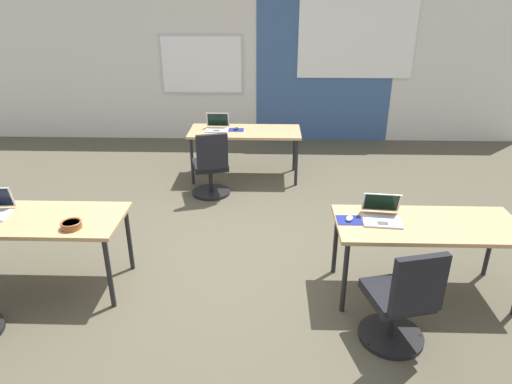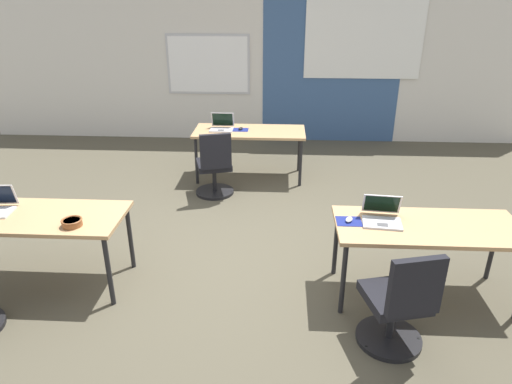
# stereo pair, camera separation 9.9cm
# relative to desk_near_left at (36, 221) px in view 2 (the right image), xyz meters

# --- Properties ---
(ground_plane) EXTENTS (24.00, 24.00, 0.00)m
(ground_plane) POSITION_rel_desk_near_left_xyz_m (1.75, 0.60, -0.66)
(ground_plane) COLOR #4C4738
(back_wall_assembly) EXTENTS (10.00, 0.27, 2.80)m
(back_wall_assembly) POSITION_rel_desk_near_left_xyz_m (1.78, 4.80, 0.75)
(back_wall_assembly) COLOR silver
(back_wall_assembly) RESTS_ON ground
(desk_near_left) EXTENTS (1.60, 0.70, 0.72)m
(desk_near_left) POSITION_rel_desk_near_left_xyz_m (0.00, 0.00, 0.00)
(desk_near_left) COLOR tan
(desk_near_left) RESTS_ON ground
(desk_near_right) EXTENTS (1.60, 0.70, 0.72)m
(desk_near_right) POSITION_rel_desk_near_left_xyz_m (3.50, 0.00, 0.00)
(desk_near_right) COLOR tan
(desk_near_right) RESTS_ON ground
(desk_far_center) EXTENTS (1.60, 0.70, 0.72)m
(desk_far_center) POSITION_rel_desk_near_left_xyz_m (1.75, 2.80, 0.00)
(desk_far_center) COLOR tan
(desk_far_center) RESTS_ON ground
(laptop_near_right_inner) EXTENTS (0.36, 0.35, 0.22)m
(laptop_near_right_inner) POSITION_rel_desk_near_left_xyz_m (3.10, 0.06, 0.11)
(laptop_near_right_inner) COLOR #B7B7BC
(laptop_near_right_inner) RESTS_ON desk_near_right
(mousepad_near_right_inner) EXTENTS (0.22, 0.19, 0.00)m
(mousepad_near_right_inner) POSITION_rel_desk_near_left_xyz_m (2.82, 0.03, 0.06)
(mousepad_near_right_inner) COLOR navy
(mousepad_near_right_inner) RESTS_ON desk_near_right
(mouse_near_right_inner) EXTENTS (0.09, 0.11, 0.03)m
(mouse_near_right_inner) POSITION_rel_desk_near_left_xyz_m (2.82, 0.03, 0.08)
(mouse_near_right_inner) COLOR silver
(mouse_near_right_inner) RESTS_ON mousepad_near_right_inner
(chair_near_right_inner) EXTENTS (0.53, 0.59, 0.92)m
(chair_near_right_inner) POSITION_rel_desk_near_left_xyz_m (3.12, -0.70, -0.28)
(chair_near_right_inner) COLOR black
(chair_near_right_inner) RESTS_ON ground
(laptop_far_left) EXTENTS (0.33, 0.30, 0.23)m
(laptop_far_left) POSITION_rel_desk_near_left_xyz_m (1.35, 2.83, 0.11)
(laptop_far_left) COLOR #B7B7BC
(laptop_far_left) RESTS_ON desk_far_center
(mousepad_far_left) EXTENTS (0.22, 0.19, 0.00)m
(mousepad_far_left) POSITION_rel_desk_near_left_xyz_m (1.62, 2.82, 0.06)
(mousepad_far_left) COLOR navy
(mousepad_far_left) RESTS_ON desk_far_center
(mouse_far_left) EXTENTS (0.08, 0.11, 0.03)m
(mouse_far_left) POSITION_rel_desk_near_left_xyz_m (1.62, 2.82, 0.08)
(mouse_far_left) COLOR black
(mouse_far_left) RESTS_ON mousepad_far_left
(chair_far_left) EXTENTS (0.54, 0.60, 0.92)m
(chair_far_left) POSITION_rel_desk_near_left_xyz_m (1.33, 2.10, -0.28)
(chair_far_left) COLOR black
(chair_far_left) RESTS_ON ground
(snack_bowl) EXTENTS (0.18, 0.18, 0.06)m
(snack_bowl) POSITION_rel_desk_near_left_xyz_m (0.43, -0.18, 0.10)
(snack_bowl) COLOR brown
(snack_bowl) RESTS_ON desk_near_left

